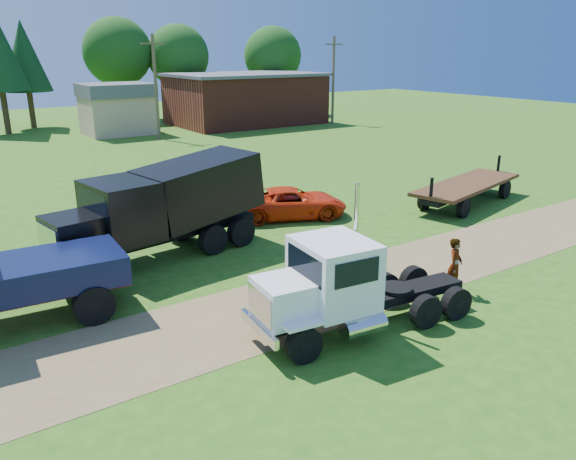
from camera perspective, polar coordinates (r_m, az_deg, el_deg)
ground at (r=20.39m, az=9.08°, el=-4.87°), size 140.00×140.00×0.00m
dirt_track at (r=20.39m, az=9.08°, el=-4.85°), size 120.00×4.20×0.01m
white_semi_tractor at (r=15.93m, az=4.92°, el=-5.81°), size 7.08×3.00×4.20m
black_dump_truck at (r=22.24m, az=-12.37°, el=2.58°), size 8.95×3.94×3.80m
orange_pickup at (r=27.11m, az=0.41°, el=2.80°), size 5.80×4.32×1.46m
flatbed_trailer at (r=30.95m, az=17.72°, el=4.14°), size 8.32×4.16×2.05m
spectator_a at (r=19.50m, az=16.58°, el=-3.50°), size 0.82×0.71×1.90m
spectator_b at (r=25.46m, az=-11.57°, el=1.77°), size 1.09×1.08×1.78m
brick_building at (r=62.10m, az=-4.34°, el=13.18°), size 15.40×10.40×5.30m
tan_shed at (r=56.42m, az=-16.96°, el=11.75°), size 6.20×5.40×4.70m
utility_poles at (r=52.21m, az=-13.29°, el=14.12°), size 42.20×0.28×9.00m
tree_row at (r=63.79m, az=-23.31°, el=16.19°), size 55.80×13.03×11.67m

